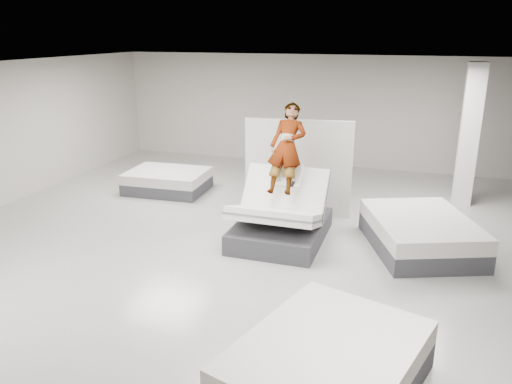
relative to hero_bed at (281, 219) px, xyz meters
The scene contains 9 objects.
room 1.70m from the hero_bed, 118.44° to the right, with size 14.00×14.04×3.20m.
hero_bed is the anchor object (origin of this frame).
person 1.00m from the hero_bed, 89.94° to the left, with size 0.66×0.43×1.80m, color slate.
remote 0.75m from the hero_bed, ahead, with size 0.05×0.14×0.03m, color black.
divider_panel 1.63m from the hero_bed, 91.95° to the left, with size 2.29×0.10×2.08m, color silver.
flat_bed_right_far 2.57m from the hero_bed, ahead, with size 2.38×2.69×0.61m.
flat_bed_right_near 4.25m from the hero_bed, 67.60° to the right, with size 2.27×2.65×0.62m.
flat_bed_left_far 4.09m from the hero_bed, 149.18° to the left, with size 1.97×1.52×0.52m.
column 4.96m from the hero_bed, 44.99° to the left, with size 0.40×0.40×3.20m, color white.
Camera 1 is at (2.91, -7.44, 3.82)m, focal length 35.00 mm.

